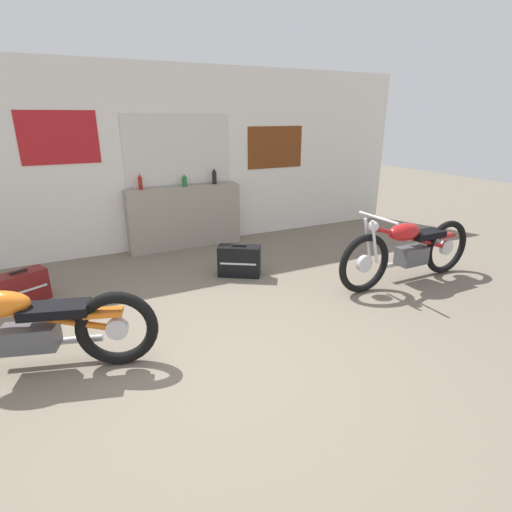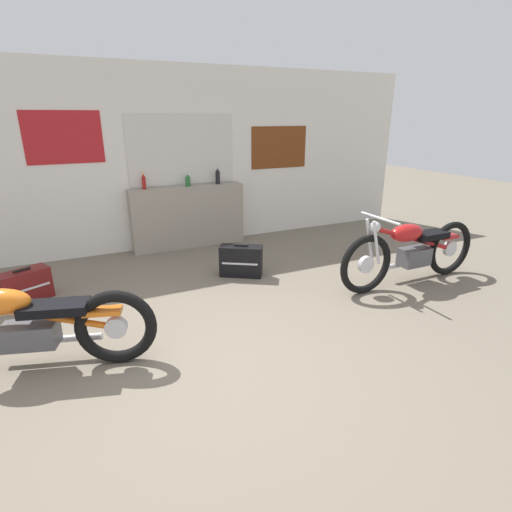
{
  "view_description": "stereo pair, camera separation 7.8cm",
  "coord_description": "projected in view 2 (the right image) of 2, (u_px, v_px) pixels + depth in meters",
  "views": [
    {
      "loc": [
        -1.0,
        -2.69,
        2.06
      ],
      "look_at": [
        0.71,
        0.75,
        0.7
      ],
      "focal_mm": 28.0,
      "sensor_mm": 36.0,
      "label": 1
    },
    {
      "loc": [
        -0.93,
        -2.72,
        2.06
      ],
      "look_at": [
        0.71,
        0.75,
        0.7
      ],
      "focal_mm": 28.0,
      "sensor_mm": 36.0,
      "label": 2
    }
  ],
  "objects": [
    {
      "name": "sill_counter",
      "position": [
        188.0,
        217.0,
        6.49
      ],
      "size": [
        1.82,
        0.28,
        0.99
      ],
      "color": "gray",
      "rests_on": "ground_plane"
    },
    {
      "name": "hard_case_black",
      "position": [
        241.0,
        261.0,
        5.36
      ],
      "size": [
        0.59,
        0.49,
        0.44
      ],
      "color": "black",
      "rests_on": "ground_plane"
    },
    {
      "name": "bottle_left_center",
      "position": [
        188.0,
        181.0,
        6.33
      ],
      "size": [
        0.08,
        0.08,
        0.2
      ],
      "color": "#23662D",
      "rests_on": "sill_counter"
    },
    {
      "name": "wall_back",
      "position": [
        133.0,
        161.0,
        6.04
      ],
      "size": [
        10.0,
        0.07,
        2.8
      ],
      "color": "silver",
      "rests_on": "ground_plane"
    },
    {
      "name": "bottle_center",
      "position": [
        218.0,
        176.0,
        6.53
      ],
      "size": [
        0.07,
        0.07,
        0.28
      ],
      "color": "black",
      "rests_on": "sill_counter"
    },
    {
      "name": "motorcycle_red",
      "position": [
        411.0,
        250.0,
        5.05
      ],
      "size": [
        2.16,
        0.64,
        0.94
      ],
      "color": "black",
      "rests_on": "ground_plane"
    },
    {
      "name": "motorcycle_orange",
      "position": [
        19.0,
        326.0,
        3.29
      ],
      "size": [
        2.16,
        0.86,
        0.86
      ],
      "color": "black",
      "rests_on": "ground_plane"
    },
    {
      "name": "hard_case_darkred",
      "position": [
        25.0,
        286.0,
        4.62
      ],
      "size": [
        0.59,
        0.45,
        0.4
      ],
      "color": "maroon",
      "rests_on": "ground_plane"
    },
    {
      "name": "bottle_leftmost",
      "position": [
        144.0,
        182.0,
        6.06
      ],
      "size": [
        0.06,
        0.06,
        0.26
      ],
      "color": "maroon",
      "rests_on": "sill_counter"
    },
    {
      "name": "ground_plane",
      "position": [
        218.0,
        372.0,
        3.38
      ],
      "size": [
        24.0,
        24.0,
        0.0
      ],
      "primitive_type": "plane",
      "color": "#706656"
    }
  ]
}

